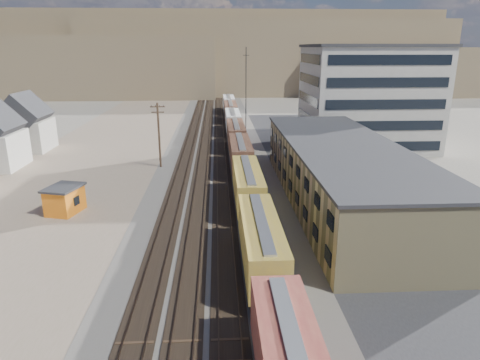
{
  "coord_description": "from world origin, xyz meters",
  "views": [
    {
      "loc": [
        0.41,
        -22.89,
        17.85
      ],
      "look_at": [
        2.98,
        24.94,
        3.0
      ],
      "focal_mm": 32.0,
      "sensor_mm": 36.0,
      "label": 1
    }
  ],
  "objects_px": {
    "maintenance_shed": "(65,199)",
    "utility_pole_north": "(159,134)",
    "parked_car_blue": "(342,145)",
    "freight_train": "(238,143)",
    "parked_car_white": "(432,265)"
  },
  "relations": [
    {
      "from": "freight_train",
      "to": "parked_car_blue",
      "type": "bearing_deg",
      "value": 17.64
    },
    {
      "from": "utility_pole_north",
      "to": "maintenance_shed",
      "type": "distance_m",
      "value": 20.9
    },
    {
      "from": "freight_train",
      "to": "utility_pole_north",
      "type": "bearing_deg",
      "value": -159.51
    },
    {
      "from": "utility_pole_north",
      "to": "parked_car_white",
      "type": "distance_m",
      "value": 43.49
    },
    {
      "from": "maintenance_shed",
      "to": "freight_train",
      "type": "bearing_deg",
      "value": 48.6
    },
    {
      "from": "freight_train",
      "to": "maintenance_shed",
      "type": "relative_size",
      "value": 24.14
    },
    {
      "from": "parked_car_white",
      "to": "utility_pole_north",
      "type": "bearing_deg",
      "value": 147.18
    },
    {
      "from": "utility_pole_north",
      "to": "maintenance_shed",
      "type": "height_order",
      "value": "utility_pole_north"
    },
    {
      "from": "maintenance_shed",
      "to": "utility_pole_north",
      "type": "bearing_deg",
      "value": 66.11
    },
    {
      "from": "freight_train",
      "to": "maintenance_shed",
      "type": "xyz_separation_m",
      "value": [
        -20.63,
        -23.4,
        -1.2
      ]
    },
    {
      "from": "maintenance_shed",
      "to": "parked_car_blue",
      "type": "bearing_deg",
      "value": 36.44
    },
    {
      "from": "freight_train",
      "to": "parked_car_white",
      "type": "xyz_separation_m",
      "value": [
        14.09,
        -38.88,
        -2.0
      ]
    },
    {
      "from": "parked_car_blue",
      "to": "maintenance_shed",
      "type": "bearing_deg",
      "value": 170.55
    },
    {
      "from": "utility_pole_north",
      "to": "maintenance_shed",
      "type": "bearing_deg",
      "value": -113.89
    },
    {
      "from": "utility_pole_north",
      "to": "parked_car_blue",
      "type": "bearing_deg",
      "value": 18.75
    }
  ]
}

